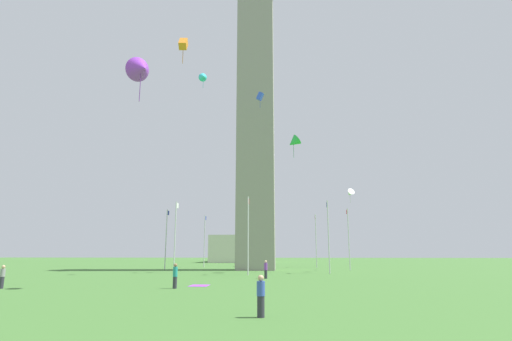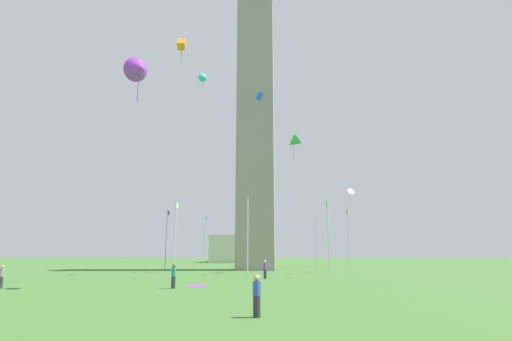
% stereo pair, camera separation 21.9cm
% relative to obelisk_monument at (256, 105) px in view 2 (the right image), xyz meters
% --- Properties ---
extents(ground_plane, '(260.00, 260.00, 0.00)m').
position_rel_obelisk_monument_xyz_m(ground_plane, '(0.00, 0.00, -24.89)').
color(ground_plane, '#3D6B2D').
extents(obelisk_monument, '(5.48, 5.48, 49.77)m').
position_rel_obelisk_monument_xyz_m(obelisk_monument, '(0.00, 0.00, 0.00)').
color(obelisk_monument, gray).
rests_on(obelisk_monument, ground).
extents(flagpole_n, '(1.12, 0.14, 8.75)m').
position_rel_obelisk_monument_xyz_m(flagpole_n, '(13.37, 0.00, -20.12)').
color(flagpole_n, silver).
rests_on(flagpole_n, ground).
extents(flagpole_ne, '(1.12, 0.14, 8.75)m').
position_rel_obelisk_monument_xyz_m(flagpole_ne, '(9.47, 9.41, -20.12)').
color(flagpole_ne, silver).
rests_on(flagpole_ne, ground).
extents(flagpole_e, '(1.12, 0.14, 8.75)m').
position_rel_obelisk_monument_xyz_m(flagpole_e, '(0.06, 13.31, -20.12)').
color(flagpole_e, silver).
rests_on(flagpole_e, ground).
extents(flagpole_se, '(1.12, 0.14, 8.75)m').
position_rel_obelisk_monument_xyz_m(flagpole_se, '(-9.36, 9.41, -20.12)').
color(flagpole_se, silver).
rests_on(flagpole_se, ground).
extents(flagpole_s, '(1.12, 0.14, 8.75)m').
position_rel_obelisk_monument_xyz_m(flagpole_s, '(-13.26, 0.00, -20.12)').
color(flagpole_s, silver).
rests_on(flagpole_s, ground).
extents(flagpole_sw, '(1.12, 0.14, 8.75)m').
position_rel_obelisk_monument_xyz_m(flagpole_sw, '(-9.36, -9.41, -20.12)').
color(flagpole_sw, silver).
rests_on(flagpole_sw, ground).
extents(flagpole_w, '(1.12, 0.14, 8.75)m').
position_rel_obelisk_monument_xyz_m(flagpole_w, '(0.06, -13.31, -20.12)').
color(flagpole_w, silver).
rests_on(flagpole_w, ground).
extents(flagpole_nw, '(1.12, 0.14, 8.75)m').
position_rel_obelisk_monument_xyz_m(flagpole_nw, '(9.47, -9.41, -20.12)').
color(flagpole_nw, silver).
rests_on(flagpole_nw, ground).
extents(person_teal_shirt, '(0.32, 0.32, 1.71)m').
position_rel_obelisk_monument_xyz_m(person_teal_shirt, '(-30.25, 3.64, -24.04)').
color(person_teal_shirt, '#2D2D38').
rests_on(person_teal_shirt, ground).
extents(person_purple_shirt, '(0.32, 0.32, 1.72)m').
position_rel_obelisk_monument_xyz_m(person_purple_shirt, '(-19.25, -2.24, -24.03)').
color(person_purple_shirt, '#2D2D38').
rests_on(person_purple_shirt, ground).
extents(person_gray_shirt, '(0.32, 0.32, 1.59)m').
position_rel_obelisk_monument_xyz_m(person_gray_shirt, '(-31.16, 15.64, -24.10)').
color(person_gray_shirt, '#2D2D38').
rests_on(person_gray_shirt, ground).
extents(person_blue_shirt, '(0.32, 0.32, 1.60)m').
position_rel_obelisk_monument_xyz_m(person_blue_shirt, '(-42.41, -3.05, -24.10)').
color(person_blue_shirt, '#2D2D38').
rests_on(person_blue_shirt, ground).
extents(kite_purple_delta, '(2.35, 2.33, 3.09)m').
position_rel_obelisk_monument_xyz_m(kite_purple_delta, '(-36.13, 4.73, -11.22)').
color(kite_purple_delta, purple).
extents(kite_cyan_delta, '(1.51, 1.43, 2.12)m').
position_rel_obelisk_monument_xyz_m(kite_cyan_delta, '(-12.45, 5.80, -0.82)').
color(kite_cyan_delta, '#33C6D1').
extents(kite_green_delta, '(1.68, 2.11, 3.10)m').
position_rel_obelisk_monument_xyz_m(kite_green_delta, '(-7.98, -5.46, -8.29)').
color(kite_green_delta, green).
extents(kite_orange_box, '(1.20, 0.70, 2.28)m').
position_rel_obelisk_monument_xyz_m(kite_orange_box, '(-30.10, 3.76, -6.22)').
color(kite_orange_box, orange).
extents(kite_white_delta, '(1.45, 1.30, 1.95)m').
position_rel_obelisk_monument_xyz_m(kite_white_delta, '(-5.03, -12.93, -14.67)').
color(kite_white_delta, white).
extents(kite_blue_box, '(0.86, 1.11, 2.23)m').
position_rel_obelisk_monument_xyz_m(kite_blue_box, '(-7.24, -1.05, -1.48)').
color(kite_blue_box, blue).
extents(distant_building, '(21.84, 12.25, 6.59)m').
position_rel_obelisk_monument_xyz_m(distant_building, '(48.34, 7.89, -21.59)').
color(distant_building, beige).
rests_on(distant_building, ground).
extents(picnic_blanket_near_first_person, '(1.81, 1.42, 0.01)m').
position_rel_obelisk_monument_xyz_m(picnic_blanket_near_first_person, '(-27.72, 2.43, -24.88)').
color(picnic_blanket_near_first_person, purple).
rests_on(picnic_blanket_near_first_person, ground).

